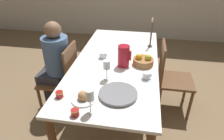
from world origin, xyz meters
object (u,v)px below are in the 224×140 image
(person_seated, at_px, (55,61))
(wine_glass_water, at_px, (107,66))
(teacup_across, at_px, (103,56))
(chair_opposite, at_px, (170,77))
(red_pitcher, at_px, (124,56))
(fruit_bowl, at_px, (143,61))
(candlestick_tall, at_px, (151,36))
(jam_jar_amber, at_px, (75,112))
(serving_tray, at_px, (118,94))
(jam_jar_red, at_px, (59,94))
(wine_glass_juice, at_px, (90,96))
(chair_person_side, at_px, (63,78))
(bread_plate, at_px, (83,97))
(teacup_near_person, at_px, (146,76))

(person_seated, relative_size, wine_glass_water, 5.89)
(teacup_across, bearing_deg, chair_opposite, 10.33)
(red_pitcher, bearing_deg, fruit_bowl, 16.93)
(candlestick_tall, bearing_deg, fruit_bowl, -98.20)
(chair_opposite, distance_m, jam_jar_amber, 1.42)
(fruit_bowl, bearing_deg, serving_tray, -108.08)
(person_seated, xyz_separation_m, jam_jar_red, (0.36, -0.71, 0.08))
(wine_glass_juice, relative_size, fruit_bowl, 0.93)
(fruit_bowl, bearing_deg, jam_jar_amber, -118.38)
(red_pitcher, height_order, jam_jar_red, red_pitcher)
(wine_glass_water, distance_m, candlestick_tall, 0.95)
(chair_person_side, relative_size, wine_glass_juice, 4.38)
(wine_glass_water, bearing_deg, red_pitcher, 65.76)
(wine_glass_water, xyz_separation_m, jam_jar_amber, (-0.14, -0.54, -0.12))
(wine_glass_water, relative_size, bread_plate, 0.96)
(chair_opposite, bearing_deg, teacup_across, -79.67)
(wine_glass_juice, height_order, candlestick_tall, candlestick_tall)
(chair_opposite, xyz_separation_m, person_seated, (-1.39, -0.21, 0.21))
(red_pitcher, relative_size, bread_plate, 1.12)
(chair_person_side, distance_m, jam_jar_amber, 1.03)
(chair_person_side, height_order, serving_tray, chair_person_side)
(fruit_bowl, distance_m, candlestick_tall, 0.52)
(chair_opposite, xyz_separation_m, jam_jar_amber, (-0.83, -1.11, 0.29))
(chair_person_side, xyz_separation_m, fruit_bowl, (0.96, 0.02, 0.31))
(jam_jar_red, xyz_separation_m, fruit_bowl, (0.68, 0.69, 0.02))
(jam_jar_amber, bearing_deg, fruit_bowl, 61.62)
(teacup_across, xyz_separation_m, jam_jar_amber, (-0.01, -0.96, -0.00))
(bread_plate, height_order, fruit_bowl, fruit_bowl)
(chair_person_side, xyz_separation_m, chair_opposite, (1.31, 0.24, 0.00))
(chair_person_side, height_order, candlestick_tall, candlestick_tall)
(red_pitcher, relative_size, jam_jar_red, 3.52)
(teacup_near_person, height_order, serving_tray, teacup_near_person)
(teacup_across, relative_size, fruit_bowl, 0.55)
(teacup_across, relative_size, bread_plate, 0.59)
(red_pitcher, bearing_deg, wine_glass_juice, -101.98)
(candlestick_tall, bearing_deg, bread_plate, -114.23)
(serving_tray, xyz_separation_m, jam_jar_amber, (-0.29, -0.30, 0.01))
(person_seated, height_order, teacup_across, person_seated)
(jam_jar_amber, xyz_separation_m, fruit_bowl, (0.48, 0.89, 0.02))
(bread_plate, bearing_deg, chair_person_side, 125.54)
(chair_opposite, xyz_separation_m, bread_plate, (-0.82, -0.93, 0.29))
(wine_glass_juice, height_order, fruit_bowl, wine_glass_juice)
(bread_plate, relative_size, jam_jar_amber, 3.14)
(wine_glass_juice, bearing_deg, candlestick_tall, 71.54)
(chair_opposite, height_order, red_pitcher, red_pitcher)
(chair_opposite, bearing_deg, chair_person_side, -79.39)
(candlestick_tall, bearing_deg, person_seated, -156.28)
(wine_glass_water, bearing_deg, bread_plate, -110.46)
(red_pitcher, distance_m, teacup_near_person, 0.35)
(jam_jar_red, bearing_deg, teacup_near_person, 29.57)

